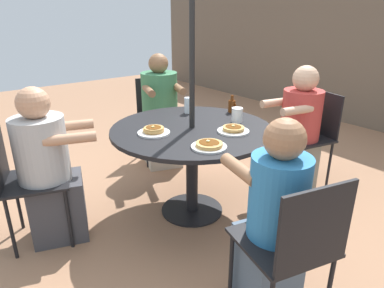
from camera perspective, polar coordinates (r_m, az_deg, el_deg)
ground_plane at (r=2.94m, az=-0.00°, el=-10.95°), size 12.00×12.00×0.00m
patio_table at (r=2.66m, az=-0.00°, el=0.62°), size 1.25×1.25×0.74m
umbrella_pole at (r=2.53m, az=-0.00°, el=10.56°), size 0.04×0.04×2.19m
patio_chair_north at (r=1.79m, az=16.54°, el=-15.52°), size 0.52×0.52×0.89m
diner_north at (r=1.90m, az=13.25°, el=-12.96°), size 0.51×0.40×1.11m
patio_chair_east at (r=3.37m, az=19.22°, el=1.96°), size 0.51×0.51×0.89m
diner_east at (r=3.26m, az=17.04°, el=1.56°), size 0.44×0.54×1.14m
patio_chair_south at (r=3.81m, az=-5.82°, el=5.26°), size 0.55×0.55×0.89m
diner_south at (r=3.65m, az=-5.22°, el=4.70°), size 0.59×0.51×1.17m
patio_chair_west at (r=2.61m, az=-26.40°, el=-4.72°), size 0.54×0.54×0.89m
diner_west at (r=2.59m, az=-22.64°, el=-4.50°), size 0.49×0.58×1.12m
pancake_plate_a at (r=2.23m, az=2.87°, el=-0.25°), size 0.24×0.24×0.05m
pancake_plate_b at (r=2.54m, az=6.88°, el=2.38°), size 0.24×0.24×0.05m
pancake_plate_c at (r=2.50m, az=-6.38°, el=2.16°), size 0.24×0.24×0.06m
syrup_bottle at (r=3.04m, az=6.66°, el=6.37°), size 0.09×0.06×0.15m
coffee_cup at (r=2.76m, az=7.53°, el=4.81°), size 0.09×0.09×0.12m
drinking_glass_a at (r=2.99m, az=-0.66°, el=6.47°), size 0.07×0.07×0.14m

